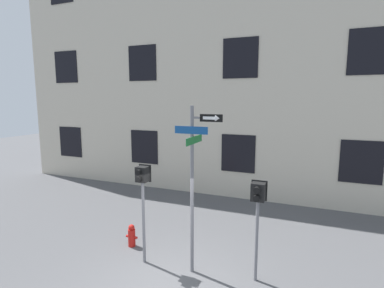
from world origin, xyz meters
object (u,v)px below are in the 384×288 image
at_px(fire_hydrant, 132,236).
at_px(street_sign_pole, 194,176).
at_px(pedestrian_signal_left, 143,187).
at_px(pedestrian_signal_right, 258,203).

bearing_deg(fire_hydrant, street_sign_pole, -13.82).
bearing_deg(pedestrian_signal_left, street_sign_pole, 3.10).
relative_size(street_sign_pole, pedestrian_signal_left, 1.58).
bearing_deg(pedestrian_signal_right, street_sign_pole, -171.42).
distance_m(street_sign_pole, fire_hydrant, 3.23).
xyz_separation_m(pedestrian_signal_left, pedestrian_signal_right, (2.98, 0.31, -0.13)).
distance_m(street_sign_pole, pedestrian_signal_right, 1.66).
bearing_deg(street_sign_pole, fire_hydrant, 166.18).
height_order(pedestrian_signal_left, fire_hydrant, pedestrian_signal_left).
bearing_deg(pedestrian_signal_right, pedestrian_signal_left, -174.06).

